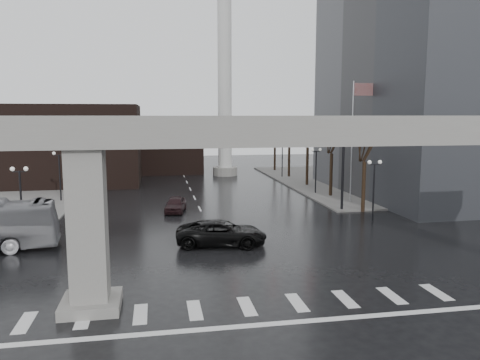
# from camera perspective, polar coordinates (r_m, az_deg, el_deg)

# --- Properties ---
(ground) EXTENTS (160.00, 160.00, 0.00)m
(ground) POSITION_cam_1_polar(r_m,az_deg,el_deg) (23.19, 0.35, -14.19)
(ground) COLOR black
(ground) RESTS_ON ground
(sidewalk_ne) EXTENTS (28.00, 36.00, 0.15)m
(sidewalk_ne) POSITION_cam_1_polar(r_m,az_deg,el_deg) (65.08, 17.24, -0.08)
(sidewalk_ne) COLOR slate
(sidewalk_ne) RESTS_ON ground
(elevated_guideway) EXTENTS (48.00, 2.60, 8.70)m
(elevated_guideway) POSITION_cam_1_polar(r_m,az_deg,el_deg) (21.83, 3.63, 3.05)
(elevated_guideway) COLOR gray
(elevated_guideway) RESTS_ON ground
(building_far_left) EXTENTS (16.00, 14.00, 10.00)m
(building_far_left) POSITION_cam_1_polar(r_m,az_deg,el_deg) (64.01, -19.33, 4.14)
(building_far_left) COLOR black
(building_far_left) RESTS_ON ground
(building_far_mid) EXTENTS (10.00, 10.00, 8.00)m
(building_far_mid) POSITION_cam_1_polar(r_m,az_deg,el_deg) (73.29, -8.75, 4.13)
(building_far_mid) COLOR black
(building_far_mid) RESTS_ON ground
(smokestack) EXTENTS (3.60, 3.60, 30.00)m
(smokestack) POSITION_cam_1_polar(r_m,az_deg,el_deg) (68.01, -1.87, 11.81)
(smokestack) COLOR silver
(smokestack) RESTS_ON ground
(signal_mast_arm) EXTENTS (12.12, 0.43, 8.00)m
(signal_mast_arm) POSITION_cam_1_polar(r_m,az_deg,el_deg) (42.07, 7.71, 3.90)
(signal_mast_arm) COLOR black
(signal_mast_arm) RESTS_ON ground
(flagpole_assembly) EXTENTS (2.06, 0.12, 12.00)m
(flagpole_assembly) POSITION_cam_1_polar(r_m,az_deg,el_deg) (47.24, 13.87, 6.24)
(flagpole_assembly) COLOR silver
(flagpole_assembly) RESTS_ON ground
(lamp_right_0) EXTENTS (1.22, 0.32, 5.11)m
(lamp_right_0) POSITION_cam_1_polar(r_m,az_deg,el_deg) (39.57, 16.02, -0.02)
(lamp_right_0) COLOR black
(lamp_right_0) RESTS_ON ground
(lamp_right_1) EXTENTS (1.22, 0.32, 5.11)m
(lamp_right_1) POSITION_cam_1_polar(r_m,az_deg,el_deg) (52.39, 9.25, 2.06)
(lamp_right_1) COLOR black
(lamp_right_1) RESTS_ON ground
(lamp_right_2) EXTENTS (1.22, 0.32, 5.11)m
(lamp_right_2) POSITION_cam_1_polar(r_m,az_deg,el_deg) (65.70, 5.18, 3.30)
(lamp_right_2) COLOR black
(lamp_right_2) RESTS_ON ground
(lamp_left_0) EXTENTS (1.22, 0.32, 5.11)m
(lamp_left_0) POSITION_cam_1_polar(r_m,az_deg,el_deg) (36.76, -25.19, -1.06)
(lamp_left_0) COLOR black
(lamp_left_0) RESTS_ON ground
(lamp_left_1) EXTENTS (1.22, 0.32, 5.11)m
(lamp_left_1) POSITION_cam_1_polar(r_m,az_deg,el_deg) (50.30, -21.15, 1.39)
(lamp_left_1) COLOR black
(lamp_left_1) RESTS_ON ground
(lamp_left_2) EXTENTS (1.22, 0.32, 5.11)m
(lamp_left_2) POSITION_cam_1_polar(r_m,az_deg,el_deg) (64.05, -18.83, 2.79)
(lamp_left_2) COLOR black
(lamp_left_2) RESTS_ON ground
(tree_right_0) EXTENTS (1.09, 1.58, 7.50)m
(tree_right_0) POSITION_cam_1_polar(r_m,az_deg,el_deg) (43.69, 14.88, -0.16)
(tree_right_0) COLOR black
(tree_right_0) RESTS_ON ground
(tree_right_1) EXTENTS (1.09, 1.61, 7.67)m
(tree_right_1) POSITION_cam_1_polar(r_m,az_deg,el_deg) (50.97, 11.07, 1.15)
(tree_right_1) COLOR black
(tree_right_1) RESTS_ON ground
(tree_right_2) EXTENTS (1.10, 1.63, 7.85)m
(tree_right_2) POSITION_cam_1_polar(r_m,az_deg,el_deg) (58.44, 8.23, 2.13)
(tree_right_2) COLOR black
(tree_right_2) RESTS_ON ground
(tree_right_3) EXTENTS (1.11, 1.66, 8.02)m
(tree_right_3) POSITION_cam_1_polar(r_m,az_deg,el_deg) (66.04, 6.03, 2.88)
(tree_right_3) COLOR black
(tree_right_3) RESTS_ON ground
(tree_right_4) EXTENTS (1.12, 1.69, 8.19)m
(tree_right_4) POSITION_cam_1_polar(r_m,az_deg,el_deg) (73.72, 4.29, 3.48)
(tree_right_4) COLOR black
(tree_right_4) RESTS_ON ground
(pickup_truck) EXTENTS (6.45, 3.81, 1.68)m
(pickup_truck) POSITION_cam_1_polar(r_m,az_deg,el_deg) (31.70, -2.26, -6.49)
(pickup_truck) COLOR black
(pickup_truck) RESTS_ON ground
(far_car) EXTENTS (2.38, 4.33, 1.40)m
(far_car) POSITION_cam_1_polar(r_m,az_deg,el_deg) (42.87, -7.86, -2.95)
(far_car) COLOR black
(far_car) RESTS_ON ground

